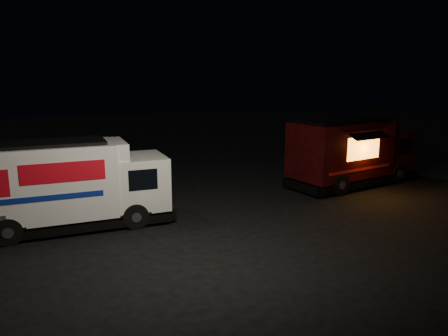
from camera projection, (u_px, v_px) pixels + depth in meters
ground at (214, 217)px, 14.72m from camera, size 80.00×80.00×0.00m
white_truck at (73, 184)px, 13.53m from camera, size 6.14×2.23×2.76m
red_truck at (353, 151)px, 18.90m from camera, size 6.53×3.51×2.88m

